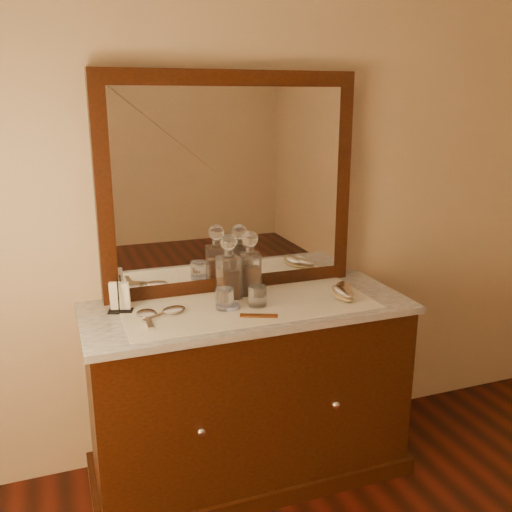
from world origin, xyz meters
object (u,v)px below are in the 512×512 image
Objects in this scene: decanter_left at (229,274)px; brush_far at (343,289)px; dresser_cabinet at (249,394)px; napkin_rack at (120,298)px; mirror_frame at (230,184)px; comb at (259,316)px; decanter_right at (250,270)px; hand_mirror_outer at (147,315)px; brush_near at (343,293)px; hand_mirror_inner at (171,311)px; pin_dish at (230,306)px.

decanter_left is 0.54m from brush_far.
napkin_rack reaches higher than dresser_cabinet.
napkin_rack is at bearing 172.46° from brush_far.
dresser_cabinet is at bearing -11.37° from napkin_rack.
mirror_frame reaches higher than comb.
decanter_right is 1.70× the size of brush_far.
decanter_left is at bearing 117.19° from dresser_cabinet.
hand_mirror_outer is at bearing -165.36° from decanter_right.
brush_near is at bearing -28.80° from decanter_right.
dresser_cabinet is 0.58m from decanter_right.
hand_mirror_outer is 1.03× the size of hand_mirror_inner.
brush_near is at bearing -6.23° from pin_dish.
brush_near is at bearing -6.32° from hand_mirror_inner.
hand_mirror_inner is (-0.40, -0.12, -0.11)m from decanter_right.
hand_mirror_outer is at bearing -164.43° from decanter_left.
mirror_frame is 0.71m from napkin_rack.
pin_dish is 0.29× the size of decanter_right.
hand_mirror_inner is (-0.81, 0.03, -0.01)m from brush_far.
mirror_frame is 0.71m from brush_far.
decanter_left is (0.04, 0.13, 0.11)m from pin_dish.
brush_near is at bearing -4.85° from hand_mirror_outer.
brush_near is (0.43, -0.32, -0.47)m from mirror_frame.
napkin_rack is at bearing 129.76° from hand_mirror_outer.
napkin_rack is (-0.53, 0.27, 0.05)m from comb.
comb is (-0.01, -0.40, -0.49)m from mirror_frame.
pin_dish is 0.56× the size of comb.
brush_far is 0.81× the size of hand_mirror_inner.
dresser_cabinet is 8.87× the size of comb.
brush_near is at bearing -122.01° from brush_far.
decanter_right reaches higher than pin_dish.
hand_mirror_inner is at bearing -161.35° from decanter_left.
mirror_frame reaches higher than brush_far.
decanter_left is 1.74× the size of brush_near.
napkin_rack is at bearing -165.81° from mirror_frame.
pin_dish is 0.55m from brush_far.
decanter_left is 0.32m from hand_mirror_inner.
decanter_right is (0.59, 0.02, 0.06)m from napkin_rack.
decanter_left and decanter_right have the same top height.
decanter_right is 1.35× the size of hand_mirror_outer.
dresser_cabinet is at bearing -90.00° from mirror_frame.
brush_far is at bearing -30.26° from mirror_frame.
napkin_rack is (-0.54, -0.14, -0.44)m from mirror_frame.
brush_near reaches higher than dresser_cabinet.
hand_mirror_outer reaches higher than dresser_cabinet.
hand_mirror_inner is at bearing 176.49° from comb.
napkin_rack is 0.60m from decanter_right.
decanter_left is at bearing 165.84° from brush_far.
hand_mirror_outer reaches higher than comb.
brush_far is 0.91m from hand_mirror_outer.
decanter_left is 0.11m from decanter_right.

